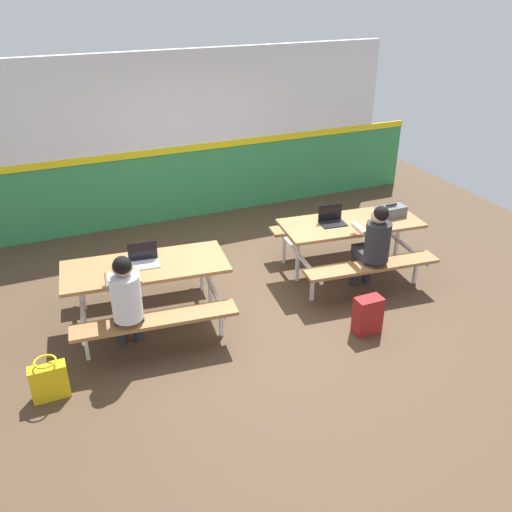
{
  "coord_description": "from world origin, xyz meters",
  "views": [
    {
      "loc": [
        -2.31,
        -5.35,
        3.62
      ],
      "look_at": [
        0.0,
        0.05,
        0.55
      ],
      "focal_mm": 38.68,
      "sensor_mm": 36.0,
      "label": 1
    }
  ],
  "objects_px": {
    "picnic_table_left": "(146,278)",
    "tote_bag_bright": "(49,381)",
    "student_nearer": "(126,297)",
    "student_further": "(374,242)",
    "toolbox_grey": "(391,212)",
    "backpack_dark": "(367,315)",
    "laptop_silver": "(144,260)",
    "picnic_table_right": "(350,234)",
    "laptop_dark": "(332,220)"
  },
  "relations": [
    {
      "from": "picnic_table_left",
      "to": "tote_bag_bright",
      "type": "relative_size",
      "value": 4.32
    },
    {
      "from": "picnic_table_left",
      "to": "student_nearer",
      "type": "xyz_separation_m",
      "value": [
        -0.32,
        -0.53,
        0.13
      ]
    },
    {
      "from": "student_further",
      "to": "toolbox_grey",
      "type": "bearing_deg",
      "value": 40.69
    },
    {
      "from": "picnic_table_left",
      "to": "backpack_dark",
      "type": "relative_size",
      "value": 4.23
    },
    {
      "from": "tote_bag_bright",
      "to": "laptop_silver",
      "type": "bearing_deg",
      "value": 38.18
    },
    {
      "from": "student_nearer",
      "to": "laptop_silver",
      "type": "bearing_deg",
      "value": 60.47
    },
    {
      "from": "toolbox_grey",
      "to": "student_further",
      "type": "bearing_deg",
      "value": -139.31
    },
    {
      "from": "picnic_table_left",
      "to": "student_further",
      "type": "bearing_deg",
      "value": -9.6
    },
    {
      "from": "picnic_table_right",
      "to": "laptop_dark",
      "type": "distance_m",
      "value": 0.33
    },
    {
      "from": "picnic_table_right",
      "to": "backpack_dark",
      "type": "xyz_separation_m",
      "value": [
        -0.52,
        -1.26,
        -0.36
      ]
    },
    {
      "from": "student_nearer",
      "to": "student_further",
      "type": "distance_m",
      "value": 2.99
    },
    {
      "from": "picnic_table_right",
      "to": "laptop_silver",
      "type": "height_order",
      "value": "laptop_silver"
    },
    {
      "from": "picnic_table_left",
      "to": "backpack_dark",
      "type": "distance_m",
      "value": 2.48
    },
    {
      "from": "student_further",
      "to": "toolbox_grey",
      "type": "height_order",
      "value": "student_further"
    },
    {
      "from": "laptop_silver",
      "to": "backpack_dark",
      "type": "bearing_deg",
      "value": -28.68
    },
    {
      "from": "student_nearer",
      "to": "tote_bag_bright",
      "type": "relative_size",
      "value": 2.81
    },
    {
      "from": "picnic_table_left",
      "to": "laptop_silver",
      "type": "relative_size",
      "value": 5.45
    },
    {
      "from": "picnic_table_right",
      "to": "student_nearer",
      "type": "distance_m",
      "value": 3.08
    },
    {
      "from": "picnic_table_right",
      "to": "laptop_dark",
      "type": "relative_size",
      "value": 5.45
    },
    {
      "from": "picnic_table_right",
      "to": "tote_bag_bright",
      "type": "bearing_deg",
      "value": -165.69
    },
    {
      "from": "student_further",
      "to": "tote_bag_bright",
      "type": "bearing_deg",
      "value": -173.65
    },
    {
      "from": "picnic_table_left",
      "to": "toolbox_grey",
      "type": "xyz_separation_m",
      "value": [
        3.25,
        0.05,
        0.24
      ]
    },
    {
      "from": "picnic_table_right",
      "to": "student_further",
      "type": "bearing_deg",
      "value": -92.24
    },
    {
      "from": "picnic_table_left",
      "to": "toolbox_grey",
      "type": "distance_m",
      "value": 3.26
    },
    {
      "from": "student_nearer",
      "to": "backpack_dark",
      "type": "relative_size",
      "value": 2.74
    },
    {
      "from": "backpack_dark",
      "to": "tote_bag_bright",
      "type": "xyz_separation_m",
      "value": [
        -3.34,
        0.27,
        -0.02
      ]
    },
    {
      "from": "picnic_table_right",
      "to": "laptop_silver",
      "type": "bearing_deg",
      "value": -178.55
    },
    {
      "from": "laptop_silver",
      "to": "laptop_dark",
      "type": "bearing_deg",
      "value": 3.08
    },
    {
      "from": "student_further",
      "to": "toolbox_grey",
      "type": "distance_m",
      "value": 0.77
    },
    {
      "from": "picnic_table_right",
      "to": "toolbox_grey",
      "type": "relative_size",
      "value": 4.65
    },
    {
      "from": "toolbox_grey",
      "to": "backpack_dark",
      "type": "xyz_separation_m",
      "value": [
        -1.08,
        -1.2,
        -0.6
      ]
    },
    {
      "from": "student_further",
      "to": "laptop_dark",
      "type": "bearing_deg",
      "value": 109.91
    },
    {
      "from": "picnic_table_left",
      "to": "laptop_silver",
      "type": "bearing_deg",
      "value": 86.36
    },
    {
      "from": "picnic_table_left",
      "to": "backpack_dark",
      "type": "height_order",
      "value": "picnic_table_left"
    },
    {
      "from": "backpack_dark",
      "to": "tote_bag_bright",
      "type": "height_order",
      "value": "backpack_dark"
    },
    {
      "from": "picnic_table_right",
      "to": "student_further",
      "type": "xyz_separation_m",
      "value": [
        -0.02,
        -0.56,
        0.13
      ]
    },
    {
      "from": "student_further",
      "to": "tote_bag_bright",
      "type": "xyz_separation_m",
      "value": [
        -3.84,
        -0.43,
        -0.51
      ]
    },
    {
      "from": "laptop_silver",
      "to": "student_nearer",
      "type": "bearing_deg",
      "value": -119.53
    },
    {
      "from": "student_further",
      "to": "laptop_silver",
      "type": "height_order",
      "value": "student_further"
    },
    {
      "from": "laptop_silver",
      "to": "tote_bag_bright",
      "type": "relative_size",
      "value": 0.79
    },
    {
      "from": "picnic_table_left",
      "to": "tote_bag_bright",
      "type": "height_order",
      "value": "picnic_table_left"
    },
    {
      "from": "student_nearer",
      "to": "laptop_dark",
      "type": "bearing_deg",
      "value": 14.12
    },
    {
      "from": "student_nearer",
      "to": "picnic_table_left",
      "type": "bearing_deg",
      "value": 58.95
    },
    {
      "from": "student_further",
      "to": "student_nearer",
      "type": "bearing_deg",
      "value": -178.58
    },
    {
      "from": "toolbox_grey",
      "to": "backpack_dark",
      "type": "distance_m",
      "value": 1.72
    },
    {
      "from": "tote_bag_bright",
      "to": "toolbox_grey",
      "type": "bearing_deg",
      "value": 11.84
    },
    {
      "from": "laptop_silver",
      "to": "backpack_dark",
      "type": "distance_m",
      "value": 2.54
    },
    {
      "from": "student_nearer",
      "to": "tote_bag_bright",
      "type": "height_order",
      "value": "student_nearer"
    },
    {
      "from": "picnic_table_left",
      "to": "student_nearer",
      "type": "height_order",
      "value": "student_nearer"
    },
    {
      "from": "laptop_dark",
      "to": "laptop_silver",
      "type": "bearing_deg",
      "value": -176.92
    }
  ]
}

